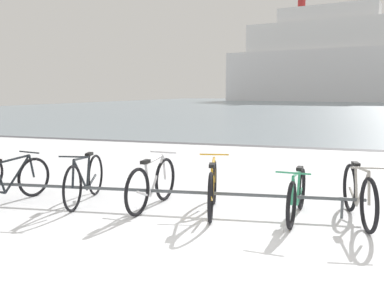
{
  "coord_description": "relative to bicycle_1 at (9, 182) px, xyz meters",
  "views": [
    {
      "loc": [
        1.15,
        -3.71,
        1.78
      ],
      "look_at": [
        -1.26,
        4.01,
        0.77
      ],
      "focal_mm": 38.54,
      "sensor_mm": 36.0,
      "label": 1
    }
  ],
  "objects": [
    {
      "name": "bicycle_1",
      "position": [
        0.0,
        0.0,
        0.0
      ],
      "size": [
        0.48,
        1.68,
        0.79
      ],
      "color": "black",
      "rests_on": "ground"
    },
    {
      "name": "ground",
      "position": [
        3.62,
        52.27,
        -0.4
      ],
      "size": [
        80.0,
        132.0,
        0.08
      ],
      "color": "white"
    },
    {
      "name": "bicycle_6",
      "position": [
        5.31,
        0.68,
        0.02
      ],
      "size": [
        0.47,
        1.7,
        0.84
      ],
      "color": "black",
      "rests_on": "ground"
    },
    {
      "name": "bicycle_2",
      "position": [
        1.14,
        0.41,
        0.02
      ],
      "size": [
        0.51,
        1.71,
        0.84
      ],
      "color": "black",
      "rests_on": "ground"
    },
    {
      "name": "bicycle_5",
      "position": [
        4.48,
        0.57,
        -0.02
      ],
      "size": [
        0.46,
        1.66,
        0.74
      ],
      "color": "black",
      "rests_on": "ground"
    },
    {
      "name": "bicycle_4",
      "position": [
        3.27,
        0.49,
        0.01
      ],
      "size": [
        0.5,
        1.67,
        0.82
      ],
      "color": "black",
      "rests_on": "ground"
    },
    {
      "name": "bike_rack",
      "position": [
        2.26,
        0.4,
        -0.09
      ],
      "size": [
        6.34,
        0.82,
        0.31
      ],
      "color": "#4C5156",
      "rests_on": "ground"
    },
    {
      "name": "ferry_ship",
      "position": [
        6.17,
        83.23,
        7.48
      ],
      "size": [
        43.3,
        16.9,
        23.37
      ],
      "color": "white",
      "rests_on": "ground"
    },
    {
      "name": "bicycle_3",
      "position": [
        2.3,
        0.47,
        0.01
      ],
      "size": [
        0.46,
        1.66,
        0.83
      ],
      "color": "black",
      "rests_on": "ground"
    }
  ]
}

